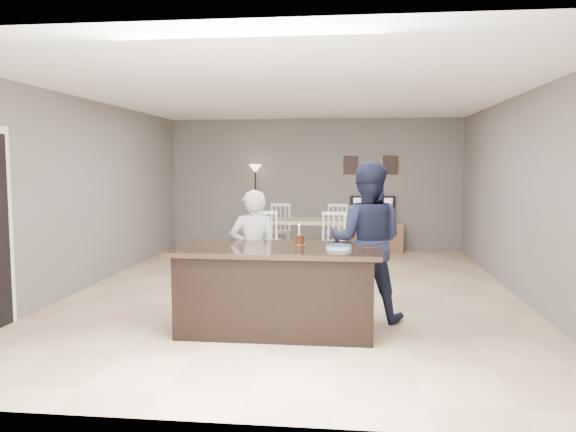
# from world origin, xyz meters

# --- Properties ---
(floor) EXTENTS (8.00, 8.00, 0.00)m
(floor) POSITION_xyz_m (0.00, 0.00, 0.00)
(floor) COLOR tan
(floor) RESTS_ON ground
(room_shell) EXTENTS (8.00, 8.00, 8.00)m
(room_shell) POSITION_xyz_m (0.00, 0.00, 1.68)
(room_shell) COLOR slate
(room_shell) RESTS_ON floor
(kitchen_island) EXTENTS (2.15, 1.10, 0.90)m
(kitchen_island) POSITION_xyz_m (0.00, -1.80, 0.45)
(kitchen_island) COLOR black
(kitchen_island) RESTS_ON floor
(tv_console) EXTENTS (1.20, 0.40, 0.60)m
(tv_console) POSITION_xyz_m (1.20, 3.77, 0.30)
(tv_console) COLOR brown
(tv_console) RESTS_ON floor
(television) EXTENTS (0.91, 0.12, 0.53)m
(television) POSITION_xyz_m (1.20, 3.84, 0.86)
(television) COLOR black
(television) RESTS_ON tv_console
(tv_screen_glow) EXTENTS (0.78, 0.00, 0.78)m
(tv_screen_glow) POSITION_xyz_m (1.20, 3.76, 0.87)
(tv_screen_glow) COLOR orange
(tv_screen_glow) RESTS_ON tv_console
(picture_frames) EXTENTS (1.10, 0.02, 0.38)m
(picture_frames) POSITION_xyz_m (1.15, 3.98, 1.75)
(picture_frames) COLOR black
(picture_frames) RESTS_ON room_shell
(woman) EXTENTS (0.60, 0.46, 1.48)m
(woman) POSITION_xyz_m (-0.35, -1.25, 0.74)
(woman) COLOR silver
(woman) RESTS_ON floor
(man) EXTENTS (0.95, 0.79, 1.80)m
(man) POSITION_xyz_m (0.95, -1.25, 0.90)
(man) COLOR #181C34
(man) RESTS_ON floor
(birthday_cake) EXTENTS (0.15, 0.15, 0.23)m
(birthday_cake) POSITION_xyz_m (0.21, -1.59, 0.95)
(birthday_cake) COLOR gold
(birthday_cake) RESTS_ON kitchen_island
(plate_stack) EXTENTS (0.26, 0.26, 0.04)m
(plate_stack) POSITION_xyz_m (0.65, -1.89, 0.92)
(plate_stack) COLOR white
(plate_stack) RESTS_ON kitchen_island
(dining_table) EXTENTS (1.64, 1.85, 1.00)m
(dining_table) POSITION_xyz_m (-0.06, 2.40, 0.64)
(dining_table) COLOR tan
(dining_table) RESTS_ON floor
(floor_lamp) EXTENTS (0.26, 0.26, 1.76)m
(floor_lamp) POSITION_xyz_m (-1.20, 3.79, 1.37)
(floor_lamp) COLOR black
(floor_lamp) RESTS_ON floor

